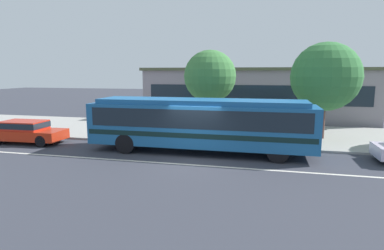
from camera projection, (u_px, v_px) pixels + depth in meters
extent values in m
plane|color=#343640|center=(193.00, 160.00, 15.13)|extent=(120.00, 120.00, 0.00)
cube|color=#9B9A95|center=(216.00, 132.00, 21.72)|extent=(60.00, 8.00, 0.12)
cube|color=silver|center=(189.00, 165.00, 14.36)|extent=(56.00, 0.16, 0.01)
cube|color=#1C5A92|center=(200.00, 124.00, 16.36)|extent=(11.28, 2.44, 2.05)
cube|color=#1D5B95|center=(200.00, 102.00, 16.17)|extent=(10.38, 2.15, 0.24)
cube|color=#19232D|center=(200.00, 116.00, 16.29)|extent=(10.60, 2.47, 0.90)
cube|color=black|center=(200.00, 132.00, 16.41)|extent=(11.05, 2.47, 0.24)
cube|color=#19232D|center=(318.00, 120.00, 15.01)|extent=(0.12, 2.14, 0.99)
cylinder|color=black|center=(277.00, 142.00, 16.67)|extent=(1.00, 0.28, 1.00)
cylinder|color=black|center=(278.00, 152.00, 14.60)|extent=(1.00, 0.28, 1.00)
cylinder|color=black|center=(142.00, 136.00, 18.37)|extent=(1.00, 0.28, 1.00)
cylinder|color=black|center=(125.00, 144.00, 16.30)|extent=(1.00, 0.28, 1.00)
cube|color=red|center=(28.00, 134.00, 18.69)|extent=(4.34, 1.92, 0.55)
cube|color=red|center=(24.00, 125.00, 18.65)|extent=(2.45, 1.63, 0.50)
cube|color=#19232D|center=(24.00, 125.00, 18.64)|extent=(2.50, 1.65, 0.32)
cylinder|color=black|center=(58.00, 136.00, 19.19)|extent=(0.65, 0.25, 0.64)
cylinder|color=black|center=(41.00, 141.00, 17.72)|extent=(0.65, 0.25, 0.64)
cylinder|color=black|center=(16.00, 134.00, 19.72)|extent=(0.65, 0.25, 0.64)
cylinder|color=#3F3736|center=(210.00, 130.00, 19.85)|extent=(0.14, 0.14, 0.88)
cylinder|color=#3F3736|center=(211.00, 130.00, 19.70)|extent=(0.14, 0.14, 0.88)
cylinder|color=purple|center=(210.00, 118.00, 19.66)|extent=(0.46, 0.46, 0.59)
sphere|color=#B4A792|center=(210.00, 111.00, 19.59)|extent=(0.24, 0.24, 0.24)
cylinder|color=#696A51|center=(221.00, 134.00, 18.42)|extent=(0.14, 0.14, 0.87)
cylinder|color=#696A51|center=(224.00, 135.00, 18.37)|extent=(0.14, 0.14, 0.87)
cylinder|color=#428C4D|center=(223.00, 121.00, 18.27)|extent=(0.36, 0.36, 0.62)
sphere|color=#C7B092|center=(223.00, 114.00, 18.20)|extent=(0.24, 0.24, 0.24)
cylinder|color=gray|center=(288.00, 124.00, 17.39)|extent=(0.08, 0.08, 2.33)
cube|color=yellow|center=(288.00, 106.00, 17.24)|extent=(0.06, 0.44, 0.56)
cylinder|color=brown|center=(210.00, 114.00, 21.01)|extent=(0.29, 0.29, 2.52)
sphere|color=#3E793D|center=(210.00, 76.00, 20.62)|extent=(3.32, 3.32, 3.32)
cylinder|color=brown|center=(323.00, 120.00, 19.35)|extent=(0.25, 0.25, 2.27)
sphere|color=#36763C|center=(326.00, 77.00, 18.94)|extent=(4.02, 4.02, 4.02)
cube|color=gray|center=(256.00, 95.00, 28.42)|extent=(18.61, 6.32, 4.18)
cube|color=#19232D|center=(254.00, 95.00, 25.34)|extent=(17.12, 0.04, 1.51)
cube|color=#494E37|center=(257.00, 69.00, 28.07)|extent=(19.01, 6.72, 0.24)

